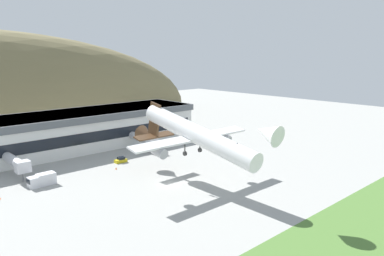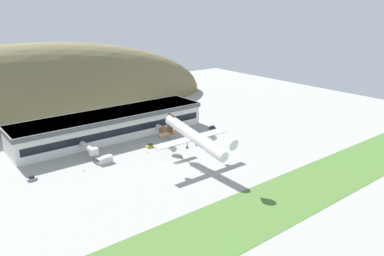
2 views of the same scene
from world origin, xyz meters
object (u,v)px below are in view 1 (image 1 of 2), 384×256
object	(u,v)px
cargo_airplane	(195,135)
traffic_cone_0	(116,168)
jetway_0	(16,163)
service_car_2	(212,138)
service_car_0	(121,160)
fuel_truck	(42,180)
traffic_cone_1	(0,198)
terminal_building	(60,130)
jetway_1	(144,139)

from	to	relation	value
cargo_airplane	traffic_cone_0	size ratio (longest dim) A/B	80.43
jetway_0	service_car_2	world-z (taller)	jetway_0
service_car_0	service_car_2	bearing A→B (deg)	3.91
fuel_truck	cargo_airplane	bearing A→B (deg)	-42.10
jetway_0	cargo_airplane	xyz separation A→B (m)	(30.13, -35.34, 8.62)
jetway_0	cargo_airplane	bearing A→B (deg)	-49.55
traffic_cone_1	traffic_cone_0	bearing A→B (deg)	3.09
service_car_0	traffic_cone_0	world-z (taller)	service_car_0
terminal_building	traffic_cone_1	distance (m)	42.61
service_car_2	jetway_1	bearing A→B (deg)	172.01
terminal_building	cargo_airplane	world-z (taller)	cargo_airplane
jetway_1	cargo_airplane	world-z (taller)	cargo_airplane
terminal_building	traffic_cone_0	size ratio (longest dim) A/B	168.76
service_car_0	service_car_2	world-z (taller)	service_car_0
jetway_0	service_car_0	bearing A→B (deg)	-12.92
jetway_0	traffic_cone_0	distance (m)	25.50
traffic_cone_1	jetway_0	bearing A→B (deg)	58.12
jetway_0	jetway_1	distance (m)	40.58
terminal_building	traffic_cone_0	distance (m)	30.73
terminal_building	service_car_2	bearing A→B (deg)	-24.50
terminal_building	fuel_truck	xyz separation A→B (m)	(-17.45, -29.05, -5.58)
service_car_0	service_car_2	distance (m)	41.35
jetway_0	cargo_airplane	distance (m)	47.23
cargo_airplane	fuel_truck	size ratio (longest dim) A/B	7.11
jetway_0	fuel_truck	size ratio (longest dim) A/B	2.13
jetway_1	service_car_0	xyz separation A→B (m)	(-13.35, -6.74, -3.31)
cargo_airplane	fuel_truck	world-z (taller)	cargo_airplane
terminal_building	traffic_cone_0	xyz separation A→B (m)	(2.72, -29.87, -6.69)
terminal_building	fuel_truck	bearing A→B (deg)	-120.99
jetway_1	jetway_0	bearing A→B (deg)	-179.31
jetway_1	service_car_0	world-z (taller)	jetway_1
terminal_building	service_car_2	distance (m)	53.75
terminal_building	jetway_1	world-z (taller)	terminal_building
jetway_0	jetway_1	world-z (taller)	same
cargo_airplane	traffic_cone_0	distance (m)	28.16
jetway_0	jetway_1	xyz separation A→B (m)	(40.58, 0.49, -0.00)
jetway_1	traffic_cone_0	world-z (taller)	jetway_1
jetway_0	service_car_2	xyz separation A→B (m)	(68.48, -3.43, -3.35)
terminal_building	jetway_1	size ratio (longest dim) A/B	7.48
service_car_2	fuel_truck	world-z (taller)	fuel_truck
jetway_1	cargo_airplane	size ratio (longest dim) A/B	0.28
terminal_building	jetway_0	distance (m)	27.49
fuel_truck	service_car_0	bearing A→B (deg)	9.37
terminal_building	service_car_2	size ratio (longest dim) A/B	27.12
cargo_airplane	traffic_cone_0	xyz separation A→B (m)	(-7.50, 24.18, -12.33)
service_car_2	service_car_0	bearing A→B (deg)	-176.09
service_car_0	traffic_cone_0	bearing A→B (deg)	-133.13
service_car_0	cargo_airplane	bearing A→B (deg)	-84.31
cargo_airplane	terminal_building	bearing A→B (deg)	100.70
cargo_airplane	traffic_cone_0	world-z (taller)	cargo_airplane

